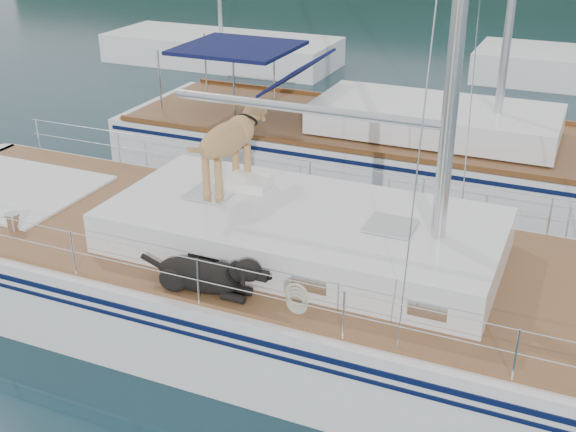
% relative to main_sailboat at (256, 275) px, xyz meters
% --- Properties ---
extents(ground, '(120.00, 120.00, 0.00)m').
position_rel_main_sailboat_xyz_m(ground, '(-0.09, 0.00, -0.69)').
color(ground, black).
rests_on(ground, ground).
extents(main_sailboat, '(12.00, 3.80, 14.01)m').
position_rel_main_sailboat_xyz_m(main_sailboat, '(0.00, 0.00, 0.00)').
color(main_sailboat, white).
rests_on(main_sailboat, ground).
extents(neighbor_sailboat, '(11.00, 3.50, 13.30)m').
position_rel_main_sailboat_xyz_m(neighbor_sailboat, '(0.06, 5.92, -0.06)').
color(neighbor_sailboat, white).
rests_on(neighbor_sailboat, ground).
extents(bg_boat_west, '(8.00, 3.00, 11.65)m').
position_rel_main_sailboat_xyz_m(bg_boat_west, '(-8.09, 14.00, -0.24)').
color(bg_boat_west, white).
rests_on(bg_boat_west, ground).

